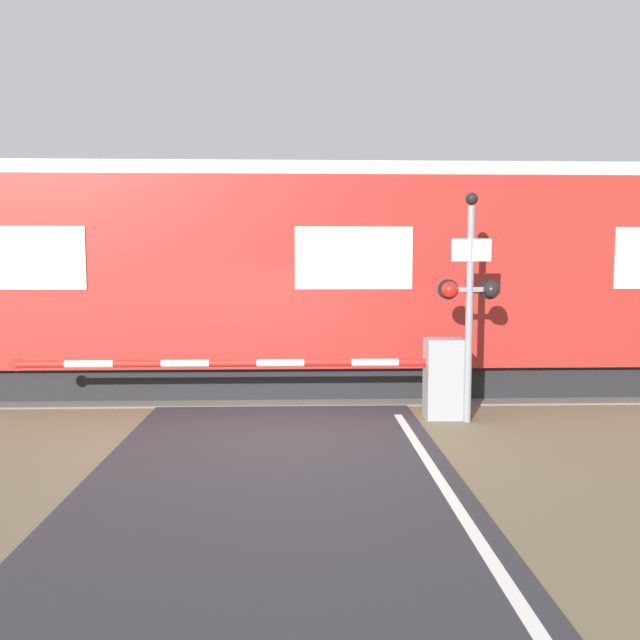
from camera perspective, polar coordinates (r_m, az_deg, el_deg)
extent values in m
plane|color=#6B6047|center=(8.87, -3.78, -10.41)|extent=(80.00, 80.00, 0.00)
cube|color=#666056|center=(12.02, -3.26, -6.16)|extent=(36.00, 3.20, 0.03)
cube|color=#595451|center=(11.30, -3.35, -6.56)|extent=(36.00, 0.08, 0.10)
cube|color=#595451|center=(12.71, -3.18, -5.23)|extent=(36.00, 0.08, 0.10)
cube|color=black|center=(12.00, 2.49, -4.79)|extent=(18.08, 2.30, 0.60)
cube|color=maroon|center=(11.81, 2.53, 4.45)|extent=(19.66, 2.71, 3.25)
cube|color=#ADA89E|center=(11.92, 2.57, 12.87)|extent=(19.26, 2.49, 0.24)
cube|color=beige|center=(10.45, 3.11, 5.68)|extent=(1.97, 0.02, 1.04)
cube|color=beige|center=(11.34, -25.35, 5.15)|extent=(1.97, 0.02, 1.04)
cube|color=gray|center=(9.82, 11.33, -5.25)|extent=(0.60, 0.44, 1.24)
cylinder|color=gray|center=(9.78, 11.36, -3.79)|extent=(0.16, 0.16, 0.18)
cylinder|color=red|center=(9.70, 9.28, -3.83)|extent=(0.72, 0.11, 0.11)
cylinder|color=white|center=(9.59, 5.04, -3.89)|extent=(0.72, 0.11, 0.11)
cylinder|color=red|center=(9.53, 0.72, -3.92)|extent=(0.72, 0.11, 0.11)
cylinder|color=white|center=(9.53, -3.62, -3.94)|extent=(0.72, 0.11, 0.11)
cylinder|color=red|center=(9.58, -7.95, -3.93)|extent=(0.72, 0.11, 0.11)
cylinder|color=white|center=(9.68, -12.21, -3.90)|extent=(0.72, 0.11, 0.11)
cylinder|color=red|center=(9.84, -16.35, -3.85)|extent=(0.72, 0.11, 0.11)
cylinder|color=white|center=(10.04, -20.35, -3.79)|extent=(0.72, 0.11, 0.11)
cylinder|color=red|center=(10.29, -24.17, -3.70)|extent=(0.72, 0.11, 0.11)
cylinder|color=red|center=(10.43, -26.00, -3.66)|extent=(0.20, 0.02, 0.20)
cylinder|color=gray|center=(9.52, 13.48, 0.41)|extent=(0.11, 0.11, 3.22)
cube|color=gray|center=(9.50, 13.53, 2.73)|extent=(0.74, 0.07, 0.07)
sphere|color=red|center=(9.37, 11.78, 2.74)|extent=(0.24, 0.24, 0.24)
sphere|color=black|center=(9.54, 15.41, 2.70)|extent=(0.24, 0.24, 0.24)
cylinder|color=black|center=(9.48, 11.63, 2.77)|extent=(0.30, 0.06, 0.30)
cylinder|color=black|center=(9.64, 15.22, 2.73)|extent=(0.30, 0.06, 0.30)
cube|color=white|center=(9.45, 13.67, 6.24)|extent=(0.58, 0.02, 0.33)
sphere|color=black|center=(9.54, 13.71, 10.71)|extent=(0.18, 0.18, 0.18)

